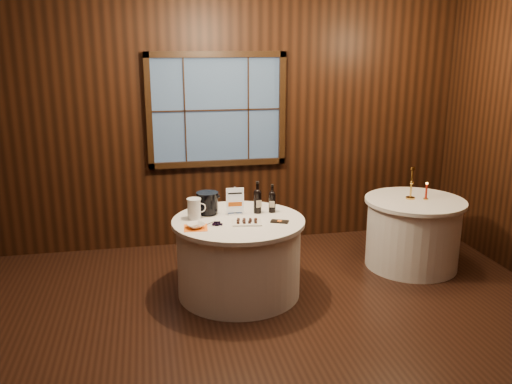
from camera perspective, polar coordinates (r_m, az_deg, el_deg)
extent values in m
plane|color=black|center=(4.64, 0.40, -15.83)|extent=(6.00, 6.00, 0.00)
cube|color=black|center=(6.50, -4.17, 7.33)|extent=(6.00, 0.02, 3.00)
cube|color=#3A547B|center=(6.45, -4.16, 8.61)|extent=(1.50, 0.01, 1.20)
cylinder|color=silver|center=(5.35, -1.82, -7.02)|extent=(1.20, 1.20, 0.73)
cylinder|color=silver|center=(5.22, -1.86, -3.10)|extent=(1.28, 1.28, 0.04)
cylinder|color=silver|center=(6.24, 16.15, -4.33)|extent=(1.00, 1.00, 0.73)
cylinder|color=silver|center=(6.13, 16.41, -0.93)|extent=(1.08, 1.08, 0.04)
cube|color=silver|center=(5.37, -2.22, -2.26)|extent=(0.15, 0.09, 0.01)
cube|color=silver|center=(5.33, -2.24, -0.82)|extent=(0.02, 0.01, 0.27)
cube|color=white|center=(5.32, -2.22, -0.86)|extent=(0.17, 0.01, 0.25)
cylinder|color=black|center=(5.38, 0.16, -1.15)|extent=(0.08, 0.08, 0.21)
sphere|color=black|center=(5.35, 0.16, -0.08)|extent=(0.08, 0.08, 0.08)
cylinder|color=black|center=(5.33, 0.16, 0.51)|extent=(0.03, 0.03, 0.09)
cylinder|color=black|center=(5.32, 0.16, 1.00)|extent=(0.03, 0.03, 0.02)
cube|color=beige|center=(5.34, 0.24, -1.27)|extent=(0.06, 0.01, 0.07)
cylinder|color=black|center=(5.40, 1.71, -1.20)|extent=(0.07, 0.07, 0.19)
sphere|color=black|center=(5.38, 1.72, -0.25)|extent=(0.07, 0.07, 0.07)
cylinder|color=black|center=(5.36, 1.72, 0.27)|extent=(0.03, 0.03, 0.08)
cylinder|color=black|center=(5.35, 1.72, 0.70)|extent=(0.03, 0.03, 0.02)
cube|color=beige|center=(5.37, 1.80, -1.30)|extent=(0.05, 0.01, 0.06)
cylinder|color=black|center=(5.39, -5.10, -2.19)|extent=(0.16, 0.16, 0.03)
cylinder|color=black|center=(5.36, -5.13, -1.14)|extent=(0.20, 0.20, 0.18)
cylinder|color=black|center=(5.33, -5.15, -0.14)|extent=(0.22, 0.22, 0.02)
cube|color=white|center=(5.09, -0.97, -3.26)|extent=(0.30, 0.22, 0.02)
cube|color=black|center=(5.13, 2.50, -3.12)|extent=(0.19, 0.14, 0.01)
cylinder|color=#342212|center=(5.05, -4.86, -3.31)|extent=(0.06, 0.03, 0.03)
cylinder|color=silver|center=(5.24, -6.53, -1.81)|extent=(0.13, 0.13, 0.19)
cylinder|color=silver|center=(5.21, -6.57, -0.76)|extent=(0.14, 0.14, 0.01)
torus|color=silver|center=(5.24, -5.81, -1.67)|extent=(0.10, 0.02, 0.10)
cube|color=orange|center=(5.00, -6.37, -3.77)|extent=(0.23, 0.23, 0.00)
imported|color=white|center=(4.99, -6.37, -3.53)|extent=(0.21, 0.21, 0.04)
cylinder|color=gold|center=(6.13, 15.93, -0.61)|extent=(0.10, 0.10, 0.02)
cylinder|color=gold|center=(6.09, 16.05, 0.87)|extent=(0.02, 0.02, 0.31)
cylinder|color=gold|center=(6.05, 16.16, 2.42)|extent=(0.05, 0.05, 0.03)
cylinder|color=gold|center=(6.15, 17.43, -0.70)|extent=(0.05, 0.05, 0.01)
cylinder|color=#A51D0C|center=(6.13, 17.49, 0.06)|extent=(0.02, 0.02, 0.16)
sphere|color=#FFB23F|center=(6.10, 17.56, 0.88)|extent=(0.02, 0.02, 0.02)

